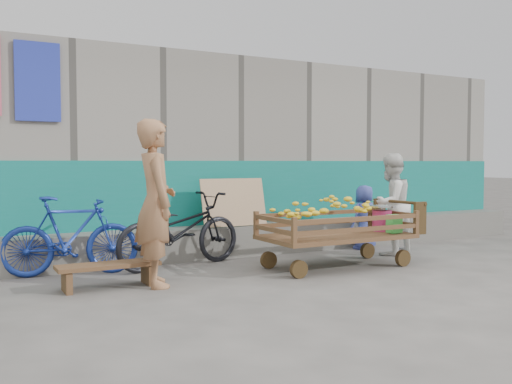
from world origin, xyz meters
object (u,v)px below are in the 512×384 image
bicycle_dark (180,230)px  woman (391,204)px  bench (109,270)px  child (364,217)px  vendor_man (156,203)px  banana_cart (335,220)px  bicycle_blue (70,236)px

bicycle_dark → woman: bearing=-112.9°
bench → child: bearing=11.5°
vendor_man → bicycle_dark: bearing=-28.2°
vendor_man → woman: bearing=-77.7°
banana_cart → child: child is taller
banana_cart → child: 1.74m
child → bicycle_blue: size_ratio=0.63×
child → bicycle_blue: 4.50m
bicycle_dark → child: bearing=-102.0°
banana_cart → vendor_man: 2.42m
bicycle_blue → child: bearing=-79.3°
vendor_man → bicycle_blue: size_ratio=1.15×
vendor_man → bicycle_dark: 1.21m
banana_cart → child: size_ratio=2.12×
woman → bicycle_blue: size_ratio=0.94×
child → bicycle_dark: (-3.13, -0.06, -0.02)m
child → vendor_man: bearing=4.5°
banana_cart → bench: size_ratio=1.95×
woman → bicycle_blue: (-4.50, 0.65, -0.27)m
bicycle_blue → bench: bearing=-154.5°
banana_cart → bench: banana_cart is taller
bicycle_dark → bicycle_blue: 1.38m
banana_cart → woman: (1.37, 0.46, 0.13)m
child → bicycle_dark: bearing=-9.1°
vendor_man → woman: (3.77, 0.39, -0.17)m
bicycle_dark → bicycle_blue: bicycle_dark is taller
woman → child: (0.00, 0.60, -0.25)m
banana_cart → child: bearing=37.8°
woman → bicycle_dark: size_ratio=0.81×
bench → woman: (4.27, 0.26, 0.55)m
bicycle_blue → bicycle_dark: bearing=-83.3°
vendor_man → bench: bearing=82.3°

